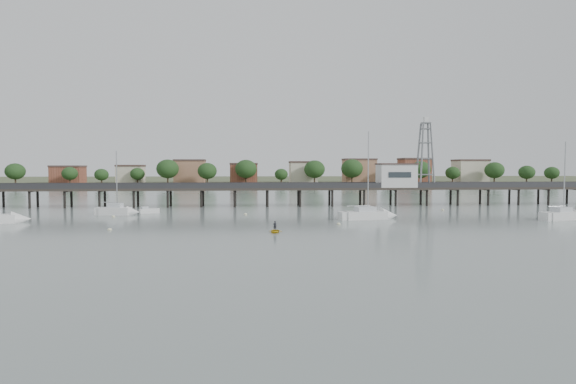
# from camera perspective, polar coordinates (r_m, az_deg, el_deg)

# --- Properties ---
(ground_plane) EXTENTS (500.00, 500.00, 0.00)m
(ground_plane) POSITION_cam_1_polar(r_m,az_deg,el_deg) (45.11, 4.77, -7.88)
(ground_plane) COLOR slate
(ground_plane) RESTS_ON ground
(pier) EXTENTS (150.00, 5.00, 5.50)m
(pier) POSITION_cam_1_polar(r_m,az_deg,el_deg) (104.07, -0.57, 0.41)
(pier) COLOR #2D2823
(pier) RESTS_ON ground
(pier_building) EXTENTS (8.40, 5.40, 5.30)m
(pier_building) POSITION_cam_1_polar(r_m,az_deg,el_deg) (108.61, 12.71, 1.96)
(pier_building) COLOR silver
(pier_building) RESTS_ON ground
(lattice_tower) EXTENTS (3.20, 3.20, 15.50)m
(lattice_tower) POSITION_cam_1_polar(r_m,az_deg,el_deg) (110.73, 15.96, 4.23)
(lattice_tower) COLOR slate
(lattice_tower) RESTS_ON ground
(sailboat_a) EXTENTS (9.01, 5.63, 14.32)m
(sailboat_a) POSITION_cam_1_polar(r_m,az_deg,el_deg) (84.73, -30.82, -2.75)
(sailboat_a) COLOR white
(sailboat_a) RESTS_ON ground
(sailboat_b) EXTENTS (7.36, 3.11, 11.89)m
(sailboat_b) POSITION_cam_1_polar(r_m,az_deg,el_deg) (90.49, -19.19, -2.15)
(sailboat_b) COLOR white
(sailboat_b) RESTS_ON ground
(sailboat_c) EXTENTS (9.55, 4.35, 15.12)m
(sailboat_c) POSITION_cam_1_polar(r_m,az_deg,el_deg) (79.93, 10.16, -2.70)
(sailboat_c) COLOR white
(sailboat_c) RESTS_ON ground
(sailboat_d) EXTENTS (8.32, 4.25, 13.22)m
(sailboat_d) POSITION_cam_1_polar(r_m,az_deg,el_deg) (90.04, 30.19, -2.42)
(sailboat_d) COLOR white
(sailboat_d) RESTS_ON ground
(white_tender) EXTENTS (3.75, 2.74, 1.35)m
(white_tender) POSITION_cam_1_polar(r_m,az_deg,el_deg) (92.21, -16.19, -2.15)
(white_tender) COLOR white
(white_tender) RESTS_ON ground
(yellow_dinghy) EXTENTS (1.80, 0.72, 2.45)m
(yellow_dinghy) POSITION_cam_1_polar(r_m,az_deg,el_deg) (62.68, -1.56, -4.80)
(yellow_dinghy) COLOR gold
(yellow_dinghy) RESTS_ON ground
(dinghy_occupant) EXTENTS (0.50, 1.25, 0.30)m
(dinghy_occupant) POSITION_cam_1_polar(r_m,az_deg,el_deg) (62.68, -1.56, -4.80)
(dinghy_occupant) COLOR black
(dinghy_occupant) RESTS_ON ground
(mooring_buoys) EXTENTS (81.45, 26.25, 0.39)m
(mooring_buoys) POSITION_cam_1_polar(r_m,az_deg,el_deg) (78.06, 3.57, -3.20)
(mooring_buoys) COLOR #F2F0BC
(mooring_buoys) RESTS_ON ground
(far_shore) EXTENTS (500.00, 170.00, 10.40)m
(far_shore) POSITION_cam_1_polar(r_m,az_deg,el_deg) (283.49, -3.01, 1.47)
(far_shore) COLOR #475133
(far_shore) RESTS_ON ground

